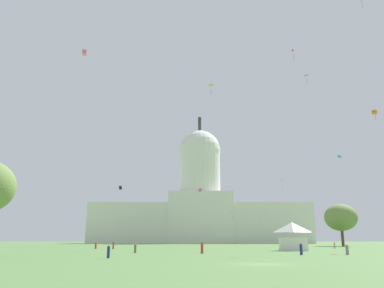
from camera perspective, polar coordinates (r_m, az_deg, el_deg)
name	(u,v)px	position (r m, az deg, el deg)	size (l,w,h in m)	color
ground_plane	(262,264)	(35.15, 10.28, -16.95)	(800.00, 800.00, 0.00)	#567F42
capitol_building	(200,207)	(211.08, 1.19, -9.30)	(115.15, 25.91, 69.48)	silver
event_tent	(292,236)	(77.14, 14.52, -12.99)	(5.75, 5.11, 5.18)	white
tree_east_mid	(341,218)	(132.37, 21.00, -10.04)	(14.21, 14.21, 12.94)	brown
person_navy_back_left	(301,249)	(56.41, 15.72, -14.63)	(0.37, 0.37, 1.66)	navy
person_red_front_right	(96,246)	(93.03, -13.94, -14.29)	(0.55, 0.55, 1.51)	red
person_olive_back_right	(135,248)	(63.54, -8.33, -14.93)	(0.48, 0.48, 1.48)	olive
person_red_mid_left	(113,245)	(89.02, -11.47, -14.37)	(0.47, 0.47, 1.74)	red
person_navy_near_tree_west	(108,252)	(46.21, -12.16, -15.20)	(0.45, 0.45, 1.51)	navy
person_grey_edge_east	(347,250)	(59.08, 21.82, -14.23)	(0.40, 0.40, 1.46)	gray
person_tan_back_center	(335,245)	(99.46, 20.19, -13.79)	(0.40, 0.40, 1.56)	tan
person_red_near_tent	(202,248)	(60.16, 1.49, -15.03)	(0.51, 0.51, 1.71)	red
kite_pink_high	(85,52)	(105.37, -15.48, 12.83)	(1.31, 1.26, 1.35)	pink
kite_gold_high	(211,86)	(94.25, 2.74, 8.55)	(1.53, 1.12, 2.25)	gold
kite_yellow_low	(259,219)	(185.19, 9.87, -10.84)	(1.75, 1.57, 2.50)	yellow
kite_orange_mid	(374,112)	(82.53, 25.20, 4.25)	(1.04, 1.04, 2.08)	orange
kite_magenta_low	(200,190)	(101.42, 1.19, -6.77)	(0.91, 0.90, 0.93)	#D1339E
kite_turquoise_high	(306,76)	(122.19, 16.36, 9.54)	(1.55, 1.38, 2.53)	teal
kite_black_low	(120,188)	(96.32, -10.46, -6.33)	(0.94, 0.77, 0.91)	black
kite_cyan_mid	(339,156)	(116.68, 20.82, -1.72)	(1.04, 1.05, 0.89)	#33BCDB
kite_white_low	(69,200)	(82.39, -17.66, -7.88)	(0.64, 0.83, 3.82)	white
kite_blue_low	(232,213)	(180.18, 5.90, -10.02)	(1.65, 0.81, 3.10)	blue
kite_red_high	(294,53)	(114.65, 14.78, 12.85)	(0.83, 1.27, 3.04)	red
kite_lime_mid	(282,182)	(190.74, 13.07, -5.45)	(1.22, 0.87, 3.96)	#8CD133
kite_pink_low	(267,215)	(192.18, 10.97, -10.23)	(0.43, 0.79, 1.03)	pink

